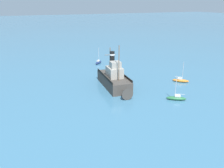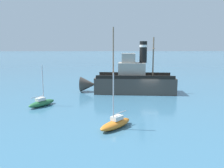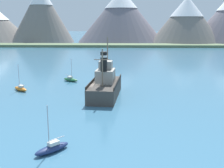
{
  "view_description": "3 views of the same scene",
  "coord_description": "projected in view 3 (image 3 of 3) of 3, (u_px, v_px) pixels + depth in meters",
  "views": [
    {
      "loc": [
        22.67,
        48.06,
        18.31
      ],
      "look_at": [
        3.54,
        4.39,
        1.58
      ],
      "focal_mm": 38.0,
      "sensor_mm": 36.0,
      "label": 1
    },
    {
      "loc": [
        -33.7,
        6.37,
        7.09
      ],
      "look_at": [
        0.29,
        5.4,
        1.63
      ],
      "focal_mm": 38.0,
      "sensor_mm": 36.0,
      "label": 2
    },
    {
      "loc": [
        4.47,
        -44.56,
        12.75
      ],
      "look_at": [
        3.15,
        3.32,
        1.87
      ],
      "focal_mm": 45.0,
      "sensor_mm": 36.0,
      "label": 3
    }
  ],
  "objects": [
    {
      "name": "old_tugboat",
      "position": [
        106.0,
        85.0,
        48.34
      ],
      "size": [
        5.53,
        14.66,
        9.9
      ],
      "color": "#423D38",
      "rests_on": "ground"
    },
    {
      "name": "sailboat_green",
      "position": [
        71.0,
        79.0,
        60.06
      ],
      "size": [
        3.79,
        2.99,
        4.9
      ],
      "color": "#286B3D",
      "rests_on": "ground"
    },
    {
      "name": "sailboat_orange",
      "position": [
        21.0,
        88.0,
        52.01
      ],
      "size": [
        3.58,
        3.33,
        4.9
      ],
      "color": "orange",
      "rests_on": "ground"
    },
    {
      "name": "shoreline_strip",
      "position": [
        111.0,
        45.0,
        140.1
      ],
      "size": [
        240.0,
        12.0,
        1.2
      ],
      "primitive_type": "cube",
      "color": "#5B704C",
      "rests_on": "ground"
    },
    {
      "name": "sailboat_navy",
      "position": [
        52.0,
        148.0,
        27.75
      ],
      "size": [
        3.41,
        3.52,
        4.9
      ],
      "color": "navy",
      "rests_on": "ground"
    },
    {
      "name": "ground_plane",
      "position": [
        92.0,
        99.0,
        46.38
      ],
      "size": [
        600.0,
        600.0,
        0.0
      ],
      "primitive_type": "plane",
      "color": "teal"
    },
    {
      "name": "mountain_ridge",
      "position": [
        131.0,
        16.0,
        162.56
      ],
      "size": [
        188.75,
        60.24,
        32.83
      ],
      "color": "slate",
      "rests_on": "ground"
    }
  ]
}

